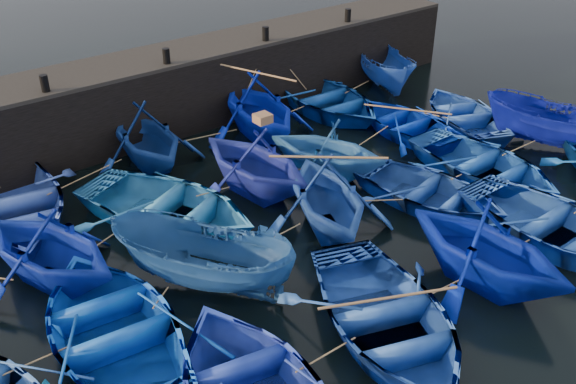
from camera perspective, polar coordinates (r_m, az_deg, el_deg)
ground at (r=15.96m, az=7.16°, el=-6.76°), size 120.00×120.00×0.00m
quay_wall at (r=22.92m, az=-11.47°, el=8.48°), size 26.00×2.50×2.50m
quay_top at (r=22.48m, az=-11.81°, el=11.58°), size 26.00×2.50×0.12m
bollard_1 at (r=20.21m, az=-20.83°, el=9.02°), size 0.24×0.24×0.50m
bollard_2 at (r=21.62m, az=-10.76°, el=11.80°), size 0.24×0.24×0.50m
bollard_3 at (r=23.62m, az=-2.01°, el=13.89°), size 0.24×0.24×0.50m
bollard_4 at (r=26.09m, az=5.34°, el=15.38°), size 0.24×0.24×0.50m
boat_1 at (r=18.74m, az=-23.18°, el=-1.07°), size 4.81×6.04×1.12m
boat_2 at (r=20.31m, az=-12.50°, el=4.87°), size 3.84×4.35×2.13m
boat_3 at (r=21.79m, az=-2.67°, el=7.62°), size 4.44×4.94×2.31m
boat_4 at (r=24.03m, az=3.49°, el=8.27°), size 3.99×5.42×1.09m
boat_5 at (r=26.42m, az=8.63°, el=10.76°), size 3.36×4.68×1.70m
boat_7 at (r=15.72m, az=-20.55°, el=-4.54°), size 4.72×5.06×2.16m
boat_8 at (r=17.47m, az=-10.68°, el=-1.29°), size 5.69×6.43×1.10m
boat_9 at (r=18.33m, az=-2.94°, el=2.81°), size 4.08×4.59×2.20m
boat_10 at (r=19.32m, az=3.46°, el=3.91°), size 4.49×4.74×1.96m
boat_11 at (r=22.67m, az=10.45°, el=6.13°), size 3.28×4.45×0.90m
boat_12 at (r=23.75m, az=15.40°, el=6.72°), size 4.73×5.41×0.93m
boat_14 at (r=13.89m, az=-15.26°, el=-11.43°), size 4.43×5.77×1.11m
boat_15 at (r=14.77m, az=-7.66°, el=-6.12°), size 3.96×4.54×1.71m
boat_16 at (r=16.69m, az=3.49°, el=-0.28°), size 4.88×5.17×2.16m
boat_17 at (r=18.46m, az=12.52°, el=0.04°), size 4.10×5.09×0.94m
boat_18 at (r=20.22m, az=17.04°, el=2.34°), size 3.58×4.98×1.03m
boat_19 at (r=22.81m, az=22.48°, el=5.53°), size 3.56×4.71×1.72m
boat_22 at (r=13.76m, az=8.77°, el=-11.11°), size 5.24×6.16×1.08m
boat_23 at (r=15.39m, az=17.33°, el=-4.61°), size 3.89×4.42×2.21m
boat_24 at (r=17.80m, az=22.64°, el=-2.75°), size 3.73×5.20×1.07m
wooden_crate at (r=17.95m, az=-2.26°, el=6.56°), size 0.44×0.42×0.25m
mooring_ropes at (r=18.70m, az=-3.81°, el=2.61°), size 18.32×11.67×2.10m
loose_oars at (r=18.13m, az=4.89°, el=4.32°), size 10.14×11.76×1.47m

